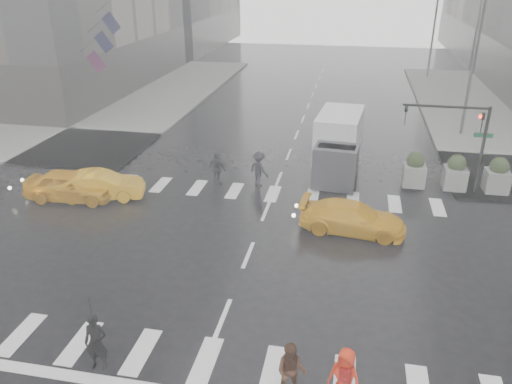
% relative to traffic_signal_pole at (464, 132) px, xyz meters
% --- Properties ---
extents(ground, '(120.00, 120.00, 0.00)m').
position_rel_traffic_signal_pole_xyz_m(ground, '(-9.01, -8.01, -3.22)').
color(ground, black).
rests_on(ground, ground).
extents(sidewalk_nw, '(35.00, 35.00, 0.15)m').
position_rel_traffic_signal_pole_xyz_m(sidewalk_nw, '(-28.51, 9.49, -3.14)').
color(sidewalk_nw, slate).
rests_on(sidewalk_nw, ground).
extents(road_markings, '(18.00, 48.00, 0.01)m').
position_rel_traffic_signal_pole_xyz_m(road_markings, '(-9.01, -8.01, -3.21)').
color(road_markings, silver).
rests_on(road_markings, ground).
extents(traffic_signal_pole, '(4.45, 0.42, 4.50)m').
position_rel_traffic_signal_pole_xyz_m(traffic_signal_pole, '(0.00, 0.00, 0.00)').
color(traffic_signal_pole, black).
rests_on(traffic_signal_pole, ground).
extents(street_lamp_near, '(2.15, 0.22, 9.00)m').
position_rel_traffic_signal_pole_xyz_m(street_lamp_near, '(1.86, 9.99, 1.73)').
color(street_lamp_near, '#59595B').
rests_on(street_lamp_near, ground).
extents(street_lamp_far, '(2.15, 0.22, 9.00)m').
position_rel_traffic_signal_pole_xyz_m(street_lamp_far, '(1.86, 29.99, 1.73)').
color(street_lamp_far, '#59595B').
rests_on(street_lamp_far, ground).
extents(planter_west, '(1.10, 1.10, 1.80)m').
position_rel_traffic_signal_pole_xyz_m(planter_west, '(-2.01, 0.19, -2.23)').
color(planter_west, slate).
rests_on(planter_west, ground).
extents(planter_mid, '(1.10, 1.10, 1.80)m').
position_rel_traffic_signal_pole_xyz_m(planter_mid, '(-0.01, 0.19, -2.23)').
color(planter_mid, slate).
rests_on(planter_mid, ground).
extents(planter_east, '(1.10, 1.10, 1.80)m').
position_rel_traffic_signal_pole_xyz_m(planter_east, '(1.99, 0.19, -2.23)').
color(planter_east, slate).
rests_on(planter_east, ground).
extents(flag_cluster, '(2.87, 3.06, 4.69)m').
position_rel_traffic_signal_pole_xyz_m(flag_cluster, '(-24.09, 10.49, 2.42)').
color(flag_cluster, '#59595B').
rests_on(flag_cluster, ground).
extents(pedestrian_black, '(1.06, 1.07, 2.43)m').
position_rel_traffic_signal_pole_xyz_m(pedestrian_black, '(-11.92, -14.81, -1.64)').
color(pedestrian_black, black).
rests_on(pedestrian_black, ground).
extents(pedestrian_brown, '(0.86, 0.69, 1.69)m').
position_rel_traffic_signal_pole_xyz_m(pedestrian_brown, '(-6.41, -14.81, -2.37)').
color(pedestrian_brown, '#3E2416').
rests_on(pedestrian_brown, ground).
extents(pedestrian_orange, '(1.03, 0.88, 1.78)m').
position_rel_traffic_signal_pole_xyz_m(pedestrian_orange, '(-5.03, -14.81, -2.32)').
color(pedestrian_orange, red).
rests_on(pedestrian_orange, ground).
extents(pedestrian_far_a, '(1.21, 0.99, 1.79)m').
position_rel_traffic_signal_pole_xyz_m(pedestrian_far_a, '(-12.06, -1.37, -2.32)').
color(pedestrian_far_a, black).
rests_on(pedestrian_far_a, ground).
extents(pedestrian_far_b, '(1.37, 1.23, 1.87)m').
position_rel_traffic_signal_pole_xyz_m(pedestrian_far_b, '(-9.91, -1.07, -2.28)').
color(pedestrian_far_b, black).
rests_on(pedestrian_far_b, ground).
extents(taxi_front, '(4.49, 2.02, 1.50)m').
position_rel_traffic_signal_pole_xyz_m(taxi_front, '(-18.65, -4.56, -2.47)').
color(taxi_front, '#EEA40C').
rests_on(taxi_front, ground).
extents(taxi_mid, '(4.42, 2.52, 1.38)m').
position_rel_traffic_signal_pole_xyz_m(taxi_mid, '(-17.26, -4.16, -2.53)').
color(taxi_mid, '#EEA40C').
rests_on(taxi_mid, ground).
extents(taxi_rear, '(4.17, 2.22, 1.32)m').
position_rel_traffic_signal_pole_xyz_m(taxi_rear, '(-5.01, -5.21, -2.56)').
color(taxi_rear, '#EEA40C').
rests_on(taxi_rear, ground).
extents(box_truck, '(2.26, 6.02, 3.20)m').
position_rel_traffic_signal_pole_xyz_m(box_truck, '(-6.01, 1.59, -1.51)').
color(box_truck, silver).
rests_on(box_truck, ground).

